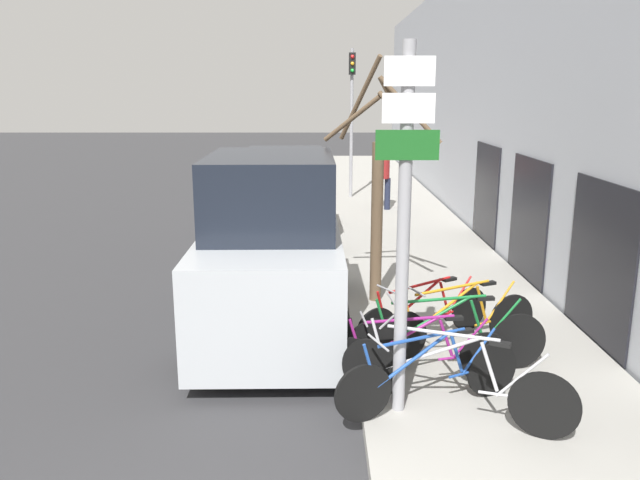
{
  "coord_description": "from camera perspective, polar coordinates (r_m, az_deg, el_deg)",
  "views": [
    {
      "loc": [
        0.56,
        -2.37,
        3.39
      ],
      "look_at": [
        0.57,
        5.98,
        1.39
      ],
      "focal_mm": 35.0,
      "sensor_mm": 36.0,
      "label": 1
    }
  ],
  "objects": [
    {
      "name": "bicycle_3",
      "position": [
        7.55,
        11.5,
        -8.91
      ],
      "size": [
        2.39,
        0.44,
        0.95
      ],
      "rotation": [
        0.0,
        0.0,
        1.67
      ],
      "color": "black",
      "rests_on": "sidewalk_curb"
    },
    {
      "name": "street_tree",
      "position": [
        9.66,
        5.25,
        4.44
      ],
      "size": [
        1.76,
        1.45,
        3.77
      ],
      "color": "brown",
      "rests_on": "sidewalk_curb"
    },
    {
      "name": "bicycle_4",
      "position": [
        8.08,
        12.5,
        -7.49
      ],
      "size": [
        2.14,
        0.91,
        0.93
      ],
      "rotation": [
        0.0,
        0.0,
        1.96
      ],
      "color": "black",
      "rests_on": "sidewalk_curb"
    },
    {
      "name": "parked_car_1",
      "position": [
        14.15,
        -3.28,
        3.57
      ],
      "size": [
        2.18,
        4.26,
        2.14
      ],
      "rotation": [
        0.0,
        0.0,
        0.03
      ],
      "color": "silver",
      "rests_on": "ground"
    },
    {
      "name": "bicycle_0",
      "position": [
        6.57,
        11.93,
        -12.47
      ],
      "size": [
        2.2,
        1.14,
        0.93
      ],
      "rotation": [
        0.0,
        0.0,
        1.1
      ],
      "color": "black",
      "rests_on": "sidewalk_curb"
    },
    {
      "name": "ground_plane",
      "position": [
        14.0,
        -2.39,
        -0.59
      ],
      "size": [
        80.0,
        80.0,
        0.0
      ],
      "primitive_type": "plane",
      "color": "#333335"
    },
    {
      "name": "building_facade",
      "position": [
        16.73,
        13.32,
        12.52
      ],
      "size": [
        0.23,
        32.0,
        6.5
      ],
      "color": "#B2B7C1",
      "rests_on": "ground"
    },
    {
      "name": "bicycle_1",
      "position": [
        6.71,
        9.97,
        -12.12
      ],
      "size": [
        2.02,
        0.83,
        0.85
      ],
      "rotation": [
        0.0,
        0.0,
        1.94
      ],
      "color": "black",
      "rests_on": "sidewalk_curb"
    },
    {
      "name": "bicycle_5",
      "position": [
        8.38,
        9.52,
        -6.81
      ],
      "size": [
        1.89,
        1.16,
        0.85
      ],
      "rotation": [
        0.0,
        0.0,
        2.11
      ],
      "color": "black",
      "rests_on": "sidewalk_curb"
    },
    {
      "name": "bicycle_2",
      "position": [
        7.17,
        8.87,
        -10.38
      ],
      "size": [
        2.16,
        0.44,
        0.84
      ],
      "rotation": [
        0.0,
        0.0,
        1.66
      ],
      "color": "black",
      "rests_on": "sidewalk_curb"
    },
    {
      "name": "traffic_light",
      "position": [
        19.47,
        2.82,
        12.37
      ],
      "size": [
        0.2,
        0.3,
        4.5
      ],
      "color": "#939399",
      "rests_on": "sidewalk_curb"
    },
    {
      "name": "pedestrian_near",
      "position": [
        17.53,
        5.62,
        6.2
      ],
      "size": [
        0.48,
        0.4,
        1.82
      ],
      "rotation": [
        0.0,
        0.0,
        -0.03
      ],
      "color": "#1E2338",
      "rests_on": "sidewalk_curb"
    },
    {
      "name": "parked_car_0",
      "position": [
        8.82,
        -4.44,
        -1.3
      ],
      "size": [
        2.13,
        4.5,
        2.56
      ],
      "rotation": [
        0.0,
        0.0,
        0.02
      ],
      "color": "#B2B7BC",
      "rests_on": "ground"
    },
    {
      "name": "sidewalk_curb",
      "position": [
        16.83,
        6.87,
        1.97
      ],
      "size": [
        3.2,
        32.0,
        0.15
      ],
      "color": "#9E9B93",
      "rests_on": "ground"
    },
    {
      "name": "signpost",
      "position": [
        6.12,
        7.59,
        1.61
      ],
      "size": [
        0.6,
        0.15,
        3.7
      ],
      "color": "#939399",
      "rests_on": "sidewalk_curb"
    }
  ]
}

